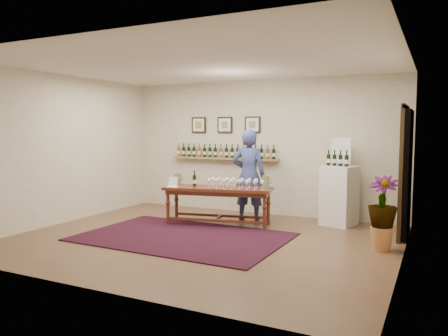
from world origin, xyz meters
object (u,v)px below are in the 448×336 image
at_px(potted_plant, 382,213).
at_px(person, 249,176).
at_px(tasting_table, 218,193).
at_px(display_pedestal, 339,196).

bearing_deg(potted_plant, person, 158.01).
relative_size(tasting_table, person, 1.17).
xyz_separation_m(display_pedestal, person, (-1.64, -0.42, 0.34)).
bearing_deg(tasting_table, person, 42.32).
height_order(tasting_table, display_pedestal, display_pedestal).
distance_m(display_pedestal, potted_plant, 1.72).
relative_size(tasting_table, potted_plant, 2.20).
bearing_deg(tasting_table, display_pedestal, 13.43).
relative_size(tasting_table, display_pedestal, 1.89).
bearing_deg(display_pedestal, tasting_table, -154.57).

